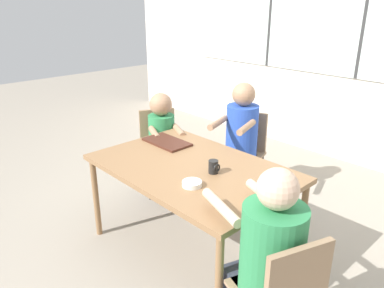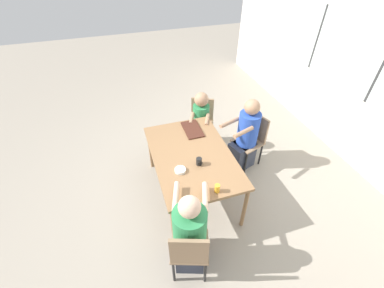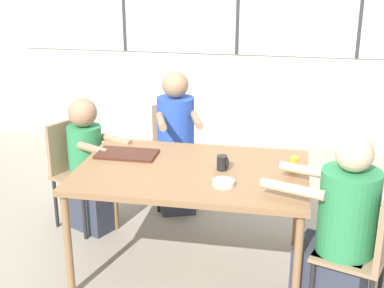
{
  "view_description": "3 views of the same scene",
  "coord_description": "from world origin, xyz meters",
  "views": [
    {
      "loc": [
        1.92,
        -1.8,
        1.97
      ],
      "look_at": [
        0.0,
        0.0,
        0.95
      ],
      "focal_mm": 35.0,
      "sensor_mm": 36.0,
      "label": 1
    },
    {
      "loc": [
        2.37,
        -0.76,
        3.05
      ],
      "look_at": [
        0.0,
        0.0,
        0.95
      ],
      "focal_mm": 24.0,
      "sensor_mm": 36.0,
      "label": 2
    },
    {
      "loc": [
        0.62,
        -3.29,
        2.14
      ],
      "look_at": [
        0.0,
        0.0,
        0.95
      ],
      "focal_mm": 50.0,
      "sensor_mm": 36.0,
      "label": 3
    }
  ],
  "objects": [
    {
      "name": "ground_plane",
      "position": [
        0.0,
        0.0,
        0.0
      ],
      "size": [
        16.0,
        16.0,
        0.0
      ],
      "primitive_type": "plane",
      "color": "gray"
    },
    {
      "name": "wall_back_with_windows",
      "position": [
        0.0,
        2.74,
        1.41
      ],
      "size": [
        8.4,
        0.08,
        2.8
      ],
      "color": "silver",
      "rests_on": "ground_plane"
    },
    {
      "name": "dining_table",
      "position": [
        0.0,
        0.0,
        0.71
      ],
      "size": [
        1.55,
        1.02,
        0.77
      ],
      "color": "olive",
      "rests_on": "ground_plane"
    },
    {
      "name": "chair_for_woman_green_shirt",
      "position": [
        -0.38,
        1.13,
        0.52
      ],
      "size": [
        0.51,
        0.51,
        0.87
      ],
      "rotation": [
        0.0,
        0.0,
        -2.82
      ],
      "color": "#937556",
      "rests_on": "ground_plane"
    },
    {
      "name": "chair_for_man_blue_shirt",
      "position": [
        -1.07,
        0.52,
        0.52
      ],
      "size": [
        0.53,
        0.53,
        0.87
      ],
      "rotation": [
        0.0,
        0.0,
        -2.02
      ],
      "color": "#937556",
      "rests_on": "ground_plane"
    },
    {
      "name": "chair_for_man_teal_shirt",
      "position": [
        1.12,
        -0.39,
        0.52
      ],
      "size": [
        0.51,
        0.51,
        0.87
      ],
      "rotation": [
        0.0,
        0.0,
        1.24
      ],
      "color": "#937556",
      "rests_on": "ground_plane"
    },
    {
      "name": "person_woman_green_shirt",
      "position": [
        -0.32,
        0.97,
        0.56
      ],
      "size": [
        0.48,
        0.65,
        1.22
      ],
      "rotation": [
        0.0,
        0.0,
        -2.82
      ],
      "color": "#333847",
      "rests_on": "ground_plane"
    },
    {
      "name": "person_man_blue_shirt",
      "position": [
        -0.92,
        0.45,
        0.52
      ],
      "size": [
        0.56,
        0.46,
        1.1
      ],
      "rotation": [
        0.0,
        0.0,
        -2.02
      ],
      "color": "#333847",
      "rests_on": "ground_plane"
    },
    {
      "name": "person_man_teal_shirt",
      "position": [
        0.96,
        -0.33,
        0.53
      ],
      "size": [
        0.7,
        0.53,
        1.19
      ],
      "rotation": [
        0.0,
        0.0,
        1.24
      ],
      "color": "#333847",
      "rests_on": "ground_plane"
    },
    {
      "name": "food_tray_dark",
      "position": [
        -0.51,
        0.17,
        0.78
      ],
      "size": [
        0.43,
        0.24,
        0.02
      ],
      "color": "#472319",
      "rests_on": "dining_table"
    },
    {
      "name": "coffee_mug",
      "position": [
        0.2,
        0.03,
        0.82
      ],
      "size": [
        0.08,
        0.07,
        0.1
      ],
      "color": "black",
      "rests_on": "dining_table"
    },
    {
      "name": "juice_glass",
      "position": [
        0.68,
        0.08,
        0.82
      ],
      "size": [
        0.06,
        0.06,
        0.1
      ],
      "color": "gold",
      "rests_on": "dining_table"
    },
    {
      "name": "bowl_white_shallow",
      "position": [
        0.24,
        -0.23,
        0.79
      ],
      "size": [
        0.14,
        0.14,
        0.03
      ],
      "color": "white",
      "rests_on": "dining_table"
    }
  ]
}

